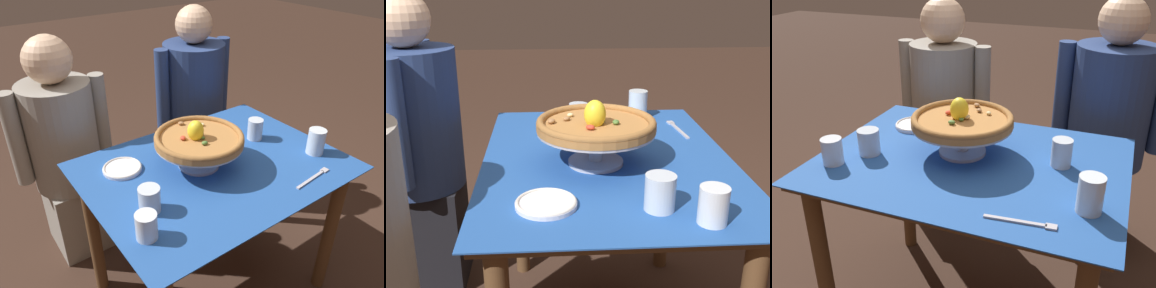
{
  "view_description": "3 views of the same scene",
  "coord_description": "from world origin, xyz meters",
  "views": [
    {
      "loc": [
        -0.84,
        -1.01,
        1.6
      ],
      "look_at": [
        -0.09,
        0.04,
        0.86
      ],
      "focal_mm": 34.72,
      "sensor_mm": 36.0,
      "label": 1
    },
    {
      "loc": [
        -1.43,
        0.19,
        1.31
      ],
      "look_at": [
        -0.0,
        0.1,
        0.78
      ],
      "focal_mm": 44.33,
      "sensor_mm": 36.0,
      "label": 2
    },
    {
      "loc": [
        0.48,
        -1.27,
        1.44
      ],
      "look_at": [
        -0.05,
        0.05,
        0.77
      ],
      "focal_mm": 39.96,
      "sensor_mm": 36.0,
      "label": 3
    }
  ],
  "objects": [
    {
      "name": "pizza",
      "position": [
        -0.05,
        0.04,
        0.87
      ],
      "size": [
        0.37,
        0.37,
        0.1
      ],
      "color": "#AD753D",
      "rests_on": "pizza_stand"
    },
    {
      "name": "water_glass_side_left",
      "position": [
        -0.37,
        -0.09,
        0.78
      ],
      "size": [
        0.08,
        0.08,
        0.09
      ],
      "color": "silver",
      "rests_on": "dining_table"
    },
    {
      "name": "diner_right",
      "position": [
        0.42,
        0.73,
        0.62
      ],
      "size": [
        0.53,
        0.37,
        1.25
      ],
      "color": "black",
      "rests_on": "ground"
    },
    {
      "name": "pizza_stand",
      "position": [
        -0.05,
        0.04,
        0.82
      ],
      "size": [
        0.36,
        0.36,
        0.11
      ],
      "color": "#B7B7C1",
      "rests_on": "dining_table"
    },
    {
      "name": "dinner_fork",
      "position": [
        0.27,
        -0.3,
        0.74
      ],
      "size": [
        0.21,
        0.04,
        0.01
      ],
      "color": "#B7B7C1",
      "rests_on": "dining_table"
    },
    {
      "name": "water_glass_front_left",
      "position": [
        -0.44,
        -0.2,
        0.78
      ],
      "size": [
        0.07,
        0.07,
        0.09
      ],
      "color": "white",
      "rests_on": "dining_table"
    },
    {
      "name": "diner_left",
      "position": [
        -0.42,
        0.7,
        0.59
      ],
      "size": [
        0.51,
        0.35,
        1.21
      ],
      "color": "gray",
      "rests_on": "ground"
    },
    {
      "name": "side_plate",
      "position": [
        -0.33,
        0.2,
        0.75
      ],
      "size": [
        0.16,
        0.16,
        0.02
      ],
      "color": "white",
      "rests_on": "dining_table"
    },
    {
      "name": "water_glass_side_right",
      "position": [
        0.3,
        0.07,
        0.78
      ],
      "size": [
        0.07,
        0.07,
        0.1
      ],
      "color": "silver",
      "rests_on": "dining_table"
    },
    {
      "name": "dining_table",
      "position": [
        0.0,
        0.0,
        0.61
      ],
      "size": [
        1.08,
        0.8,
        0.74
      ],
      "color": "brown",
      "rests_on": "ground"
    },
    {
      "name": "water_glass_front_right",
      "position": [
        0.43,
        -0.18,
        0.79
      ],
      "size": [
        0.08,
        0.08,
        0.11
      ],
      "color": "silver",
      "rests_on": "dining_table"
    }
  ]
}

